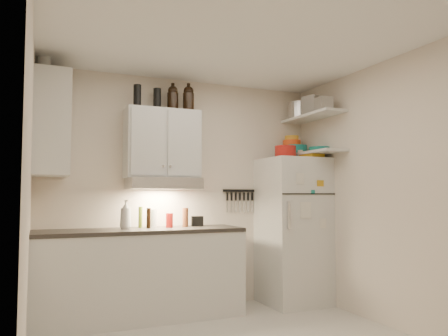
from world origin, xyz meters
name	(u,v)px	position (x,y,z in m)	size (l,w,h in m)	color
ceiling	(239,37)	(0.00, 0.00, 2.61)	(3.20, 3.00, 0.02)	white
back_wall	(183,192)	(0.00, 1.51, 1.30)	(3.20, 0.02, 2.60)	beige
left_wall	(27,190)	(-1.61, 0.00, 1.30)	(0.02, 3.00, 2.60)	beige
right_wall	(388,192)	(1.61, 0.00, 1.30)	(0.02, 3.00, 2.60)	beige
base_cabinet	(141,276)	(-0.55, 1.20, 0.44)	(2.10, 0.60, 0.88)	silver
countertop	(141,231)	(-0.55, 1.20, 0.90)	(2.10, 0.62, 0.04)	#2D2A27
upper_cabinet	(162,144)	(-0.30, 1.33, 1.83)	(0.80, 0.33, 0.75)	silver
side_cabinet	(51,124)	(-1.44, 1.20, 1.95)	(0.33, 0.55, 1.00)	silver
range_hood	(163,184)	(-0.30, 1.27, 1.39)	(0.76, 0.46, 0.12)	silver
fridge	(293,230)	(1.25, 1.16, 0.85)	(0.70, 0.68, 1.70)	silver
shelf_hi	(312,117)	(1.45, 1.02, 2.20)	(0.30, 0.95, 0.03)	silver
shelf_lo	(313,153)	(1.45, 1.02, 1.76)	(0.30, 0.95, 0.03)	silver
knife_strip	(239,191)	(0.70, 1.49, 1.32)	(0.42, 0.02, 0.03)	black
dutch_oven	(285,152)	(1.14, 1.13, 1.77)	(0.25, 0.25, 0.14)	#AA1913
book_stack	(312,155)	(1.41, 0.99, 1.74)	(0.19, 0.24, 0.08)	gold
spice_jar	(300,154)	(1.34, 1.12, 1.75)	(0.06, 0.06, 0.10)	silver
stock_pot	(300,111)	(1.46, 1.31, 2.32)	(0.29, 0.29, 0.21)	silver
tin_a	(313,106)	(1.43, 0.98, 2.32)	(0.21, 0.19, 0.21)	#AAAAAD
tin_b	(324,104)	(1.41, 0.74, 2.29)	(0.15, 0.15, 0.15)	#AAAAAD
bowl_teal	(296,150)	(1.42, 1.34, 1.83)	(0.28, 0.28, 0.11)	#167B75
bowl_orange	(292,143)	(1.39, 1.39, 1.92)	(0.22, 0.22, 0.07)	#EE4A16
bowl_yellow	(292,138)	(1.39, 1.39, 1.98)	(0.17, 0.17, 0.06)	gold
plates	(319,150)	(1.53, 1.00, 1.81)	(0.25, 0.25, 0.06)	#167B75
growler_a	(173,98)	(-0.18, 1.34, 2.35)	(0.12, 0.12, 0.29)	black
growler_b	(188,99)	(-0.01, 1.31, 2.35)	(0.13, 0.13, 0.30)	black
thermos_a	(157,99)	(-0.35, 1.37, 2.32)	(0.08, 0.08, 0.24)	black
thermos_b	(137,96)	(-0.59, 1.27, 2.32)	(0.08, 0.08, 0.24)	black
side_jar	(44,64)	(-1.51, 1.21, 2.54)	(0.13, 0.13, 0.17)	silver
soap_bottle	(126,213)	(-0.71, 1.23, 1.09)	(0.13, 0.13, 0.33)	silver
pepper_mill	(185,217)	(-0.05, 1.28, 1.02)	(0.06, 0.06, 0.21)	brown
oil_bottle	(140,217)	(-0.53, 1.34, 1.03)	(0.04, 0.04, 0.22)	#596F1B
vinegar_bottle	(149,218)	(-0.47, 1.23, 1.03)	(0.04, 0.04, 0.21)	black
clear_bottle	(154,218)	(-0.38, 1.36, 1.02)	(0.06, 0.06, 0.19)	silver
red_jar	(169,220)	(-0.24, 1.25, 1.00)	(0.08, 0.08, 0.15)	#AA1913
caddy	(197,221)	(0.12, 1.36, 0.98)	(0.13, 0.09, 0.11)	black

